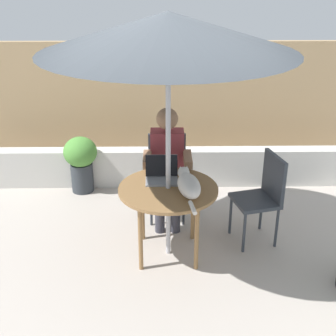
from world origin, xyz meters
TOP-DOWN VIEW (x-y plane):
  - ground_plane at (0.00, 0.00)m, footprint 14.00×14.00m
  - fence_back at (0.00, 2.31)m, footprint 5.65×0.08m
  - planter_wall_low at (0.00, 1.49)m, footprint 5.09×0.20m
  - patio_table at (0.00, 0.00)m, footprint 0.91×0.91m
  - patio_umbrella at (0.00, 0.00)m, footprint 2.09×2.09m
  - chair_occupied at (0.00, 0.77)m, footprint 0.40×0.40m
  - chair_empty at (0.93, 0.24)m, footprint 0.49×0.49m
  - person_seated at (0.00, 0.61)m, footprint 0.48×0.48m
  - laptop at (-0.06, 0.18)m, footprint 0.30×0.26m
  - cat at (0.17, -0.11)m, footprint 0.25×0.65m
  - potted_plant_by_chair at (-1.02, 1.33)m, footprint 0.40×0.40m

SIDE VIEW (x-z plane):
  - ground_plane at x=0.00m, z-range 0.00..0.00m
  - planter_wall_low at x=0.00m, z-range 0.00..0.47m
  - potted_plant_by_chair at x=-1.02m, z-range 0.06..0.75m
  - chair_occupied at x=0.00m, z-range 0.08..0.98m
  - chair_empty at x=0.93m, z-range 0.08..0.98m
  - patio_table at x=0.00m, z-range 0.28..0.99m
  - person_seated at x=0.00m, z-range 0.08..1.32m
  - laptop at x=-0.06m, z-range 0.66..0.87m
  - cat at x=0.17m, z-range 0.70..0.87m
  - fence_back at x=0.00m, z-range 0.00..1.63m
  - patio_umbrella at x=0.00m, z-range 0.95..3.18m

